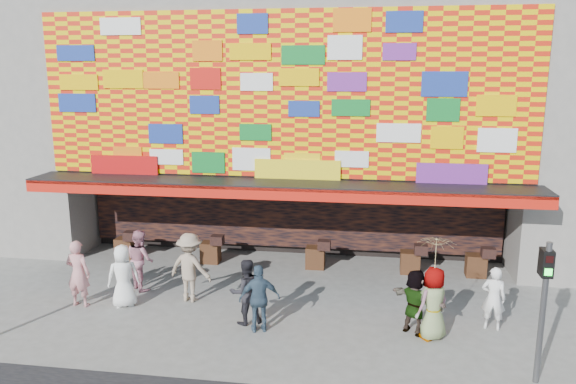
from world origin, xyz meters
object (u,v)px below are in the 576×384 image
(ped_d, at_px, (190,267))
(ped_i, at_px, (140,259))
(ped_a, at_px, (123,276))
(ped_h, at_px, (493,298))
(ped_g, at_px, (433,304))
(parasol, at_px, (436,254))
(ped_b, at_px, (78,273))
(ped_e, at_px, (260,298))
(signal_right, at_px, (544,297))
(ped_c, at_px, (246,292))
(ped_f, at_px, (415,302))

(ped_d, bearing_deg, ped_i, -6.39)
(ped_a, distance_m, ped_h, 9.57)
(ped_g, distance_m, parasol, 1.22)
(ped_b, bearing_deg, ped_d, -161.26)
(ped_g, bearing_deg, ped_d, -49.45)
(ped_d, bearing_deg, ped_e, 159.38)
(ped_b, height_order, parasol, parasol)
(ped_g, relative_size, ped_i, 1.00)
(ped_b, relative_size, ped_e, 1.08)
(signal_right, xyz_separation_m, ped_h, (-0.42, 2.40, -1.06))
(parasol, bearing_deg, ped_b, 176.86)
(ped_c, xyz_separation_m, ped_h, (6.08, 0.61, -0.04))
(ped_e, relative_size, ped_g, 0.96)
(signal_right, distance_m, ped_a, 10.31)
(ped_c, relative_size, parasol, 0.96)
(ped_i, bearing_deg, ped_c, -163.13)
(signal_right, relative_size, ped_d, 1.55)
(ped_d, relative_size, ped_f, 1.20)
(parasol, bearing_deg, ped_g, 90.00)
(ped_d, relative_size, ped_h, 1.21)
(ped_f, xyz_separation_m, ped_g, (0.40, -0.23, 0.08))
(ped_h, bearing_deg, signal_right, 110.96)
(ped_a, distance_m, ped_c, 3.53)
(signal_right, relative_size, ped_g, 1.69)
(ped_a, xyz_separation_m, ped_e, (3.92, -0.91, -0.01))
(ped_g, relative_size, ped_h, 1.11)
(ped_f, xyz_separation_m, ped_i, (-7.72, 1.71, 0.08))
(ped_f, relative_size, ped_i, 0.91)
(ped_a, height_order, ped_e, ped_a)
(ped_i, bearing_deg, ped_a, 136.64)
(ped_d, height_order, ped_g, ped_d)
(ped_d, height_order, ped_e, ped_d)
(ped_h, relative_size, parasol, 0.91)
(parasol, bearing_deg, ped_c, 178.23)
(ped_c, bearing_deg, ped_i, -56.82)
(ped_h, relative_size, ped_i, 0.91)
(ped_d, bearing_deg, ped_h, -170.19)
(ped_c, height_order, ped_f, ped_c)
(signal_right, height_order, ped_a, signal_right)
(ped_b, bearing_deg, ped_f, -178.70)
(ped_i, bearing_deg, ped_h, -143.25)
(ped_a, bearing_deg, ped_g, 148.80)
(ped_e, xyz_separation_m, ped_f, (3.73, 0.48, -0.04))
(ped_c, distance_m, ped_h, 6.11)
(ped_d, bearing_deg, ped_c, 161.29)
(ped_i, height_order, parasol, parasol)
(ped_g, height_order, parasol, parasol)
(ped_b, height_order, ped_f, ped_b)
(signal_right, xyz_separation_m, ped_c, (-6.51, 1.79, -1.01))
(signal_right, bearing_deg, ped_d, 160.46)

